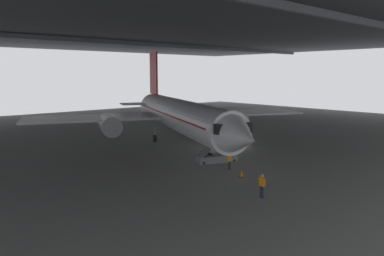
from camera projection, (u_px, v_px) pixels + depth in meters
ground_plane at (227, 148)px, 44.77m from camera, size 110.00×110.00×0.00m
hangar_structure at (156, 26)px, 52.80m from camera, size 121.00×99.00×15.93m
airplane_main at (179, 115)px, 47.35m from camera, size 37.36×37.43×12.13m
boarding_stairs at (217, 154)px, 37.84m from camera, size 4.54×2.94×4.80m
crew_worker_near_nose at (262, 184)px, 26.64m from camera, size 0.24×0.55×1.76m
crew_worker_by_stairs at (229, 160)px, 34.60m from camera, size 0.53×0.31×1.59m
traffic_cone_orange at (242, 174)px, 32.26m from camera, size 0.36×0.36×0.60m
baggage_tug at (194, 128)px, 58.14m from camera, size 1.91×2.48×0.90m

